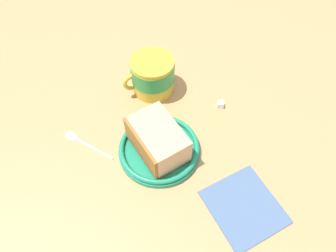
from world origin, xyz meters
TOP-DOWN VIEW (x-y plane):
  - ground_plane at (0.00, 0.00)cm, footprint 157.71×157.71cm
  - small_plate at (-7.31, -4.45)cm, footprint 16.65×16.65cm
  - cake_slice at (-7.58, -4.41)cm, footprint 9.78×12.90cm
  - tea_mug at (2.96, 9.98)cm, footprint 12.08×9.98cm
  - teaspoon at (-18.38, 8.90)cm, footprint 5.12×12.26cm
  - folded_napkin at (-3.26, -23.83)cm, footprint 14.81×15.43cm
  - sugar_cube at (10.95, -4.48)cm, footprint 1.99×1.99cm

SIDE VIEW (x-z plane):
  - ground_plane at x=0.00cm, z-range -2.60..0.00cm
  - folded_napkin at x=-3.26cm, z-range 0.00..0.60cm
  - teaspoon at x=-18.38cm, z-range -0.05..0.75cm
  - sugar_cube at x=10.95cm, z-range 0.00..1.41cm
  - small_plate at x=-7.31cm, z-range -0.01..2.09cm
  - cake_slice at x=-7.58cm, z-range 1.12..7.89cm
  - tea_mug at x=2.96cm, z-range 0.46..9.02cm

